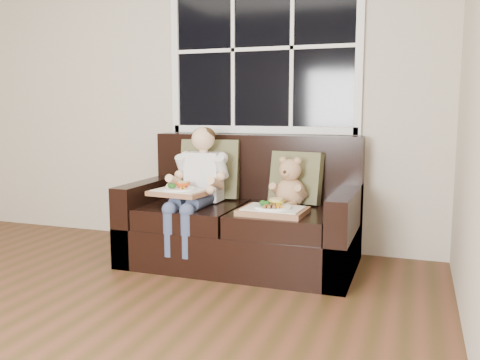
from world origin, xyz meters
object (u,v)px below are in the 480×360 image
at_px(child, 199,178).
at_px(tray_right, 273,210).
at_px(tray_left, 180,191).
at_px(teddy_bear, 290,186).
at_px(loveseat, 244,222).

bearing_deg(child, tray_right, -14.86).
bearing_deg(child, tray_left, -112.68).
height_order(teddy_bear, tray_right, teddy_bear).
bearing_deg(tray_right, tray_left, -177.37).
distance_m(child, tray_left, 0.20).
height_order(child, tray_right, child).
distance_m(loveseat, child, 0.48).
height_order(loveseat, tray_left, loveseat).
height_order(teddy_bear, tray_left, teddy_bear).
distance_m(loveseat, teddy_bear, 0.47).
bearing_deg(tray_left, tray_right, 7.42).
xyz_separation_m(loveseat, child, (-0.32, -0.12, 0.34)).
xyz_separation_m(child, teddy_bear, (0.68, 0.12, -0.05)).
relative_size(child, teddy_bear, 2.30).
height_order(tray_left, tray_right, tray_left).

